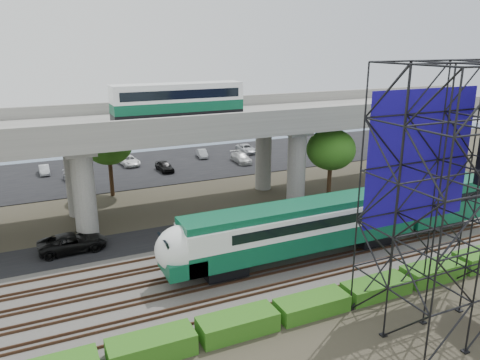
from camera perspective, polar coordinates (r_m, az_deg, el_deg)
name	(u,v)px	position (r m, az deg, el deg)	size (l,w,h in m)	color
ground	(265,284)	(32.99, 3.03, -12.58)	(140.00, 140.00, 0.00)	#474233
ballast_bed	(252,271)	(34.50, 1.46, -10.98)	(90.00, 12.00, 0.20)	slate
service_road	(210,230)	(41.60, -3.74, -6.11)	(90.00, 5.00, 0.08)	black
parking_lot	(145,167)	(63.01, -11.49, 1.51)	(90.00, 18.00, 0.08)	black
harbor_water	(114,138)	(84.07, -15.07, 5.01)	(140.00, 40.00, 0.03)	#445771
rail_tracks	(252,268)	(34.42, 1.47, -10.71)	(90.00, 9.52, 0.16)	#472D1E
commuter_train	(327,221)	(36.39, 10.60, -4.95)	(29.30, 3.06, 4.30)	black
overpass	(186,128)	(44.26, -6.59, 6.26)	(80.00, 12.00, 12.40)	#9E9B93
scaffold_tower	(457,200)	(28.98, 24.99, -2.26)	(9.36, 6.36, 15.00)	black
hedge_strip	(312,304)	(29.98, 8.77, -14.77)	(34.60, 1.80, 1.20)	#2D5F15
trees	(138,161)	(43.79, -12.29, 2.34)	(40.94, 16.94, 7.69)	#382314
suv	(73,242)	(39.49, -19.71, -7.17)	(2.42, 5.26, 1.46)	black
parked_cars	(153,163)	(62.44, -10.53, 2.06)	(37.41, 9.65, 1.32)	white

